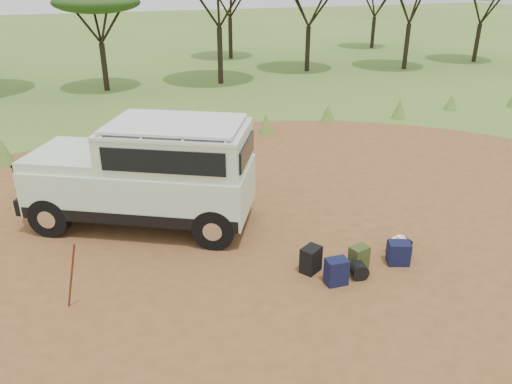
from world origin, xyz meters
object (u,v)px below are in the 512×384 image
object	(u,v)px
safari_vehicle	(148,176)
hard_case	(399,247)
backpack_black	(311,260)
duffel_navy	(399,253)
walking_staff	(71,276)
backpack_olive	(359,258)
backpack_navy	(336,272)

from	to	relation	value
safari_vehicle	hard_case	world-z (taller)	safari_vehicle
backpack_black	duffel_navy	distance (m)	1.91
walking_staff	backpack_black	xyz separation A→B (m)	(4.60, -0.34, -0.44)
safari_vehicle	backpack_olive	size ratio (longest dim) A/B	10.75
backpack_black	hard_case	size ratio (longest dim) A/B	1.24
safari_vehicle	backpack_navy	xyz separation A→B (m)	(2.99, -3.85, -0.98)
backpack_black	walking_staff	bearing A→B (deg)	145.60
walking_staff	hard_case	xyz separation A→B (m)	(6.73, -0.37, -0.56)
walking_staff	duffel_navy	size ratio (longest dim) A/B	2.97
hard_case	safari_vehicle	bearing A→B (deg)	135.69
backpack_black	duffel_navy	bearing A→B (deg)	-41.12
backpack_navy	hard_case	size ratio (longest dim) A/B	1.22
backpack_olive	duffel_navy	distance (m)	0.91
safari_vehicle	backpack_olive	bearing A→B (deg)	-15.20
backpack_black	backpack_olive	size ratio (longest dim) A/B	1.07
duffel_navy	walking_staff	bearing A→B (deg)	-164.33
backpack_black	duffel_navy	world-z (taller)	backpack_black
backpack_navy	backpack_olive	bearing A→B (deg)	26.33
backpack_black	safari_vehicle	bearing A→B (deg)	99.39
backpack_black	backpack_navy	size ratio (longest dim) A/B	1.01
backpack_olive	backpack_navy	bearing A→B (deg)	-170.25
backpack_olive	duffel_navy	bearing A→B (deg)	-20.54
safari_vehicle	duffel_navy	size ratio (longest dim) A/B	11.23
backpack_navy	backpack_olive	xyz separation A→B (m)	(0.69, 0.31, -0.01)
walking_staff	safari_vehicle	bearing A→B (deg)	13.71
safari_vehicle	backpack_black	distance (m)	4.37
backpack_olive	duffel_navy	world-z (taller)	backpack_olive
walking_staff	duffel_navy	world-z (taller)	walking_staff
backpack_olive	walking_staff	bearing A→B (deg)	159.61
backpack_olive	hard_case	distance (m)	1.19
backpack_olive	safari_vehicle	bearing A→B (deg)	121.91
safari_vehicle	backpack_black	size ratio (longest dim) A/B	10.07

